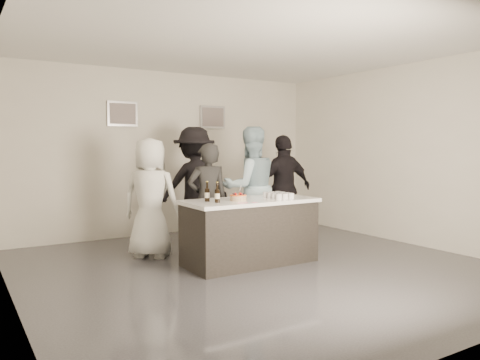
{
  "coord_description": "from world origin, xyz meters",
  "views": [
    {
      "loc": [
        -3.51,
        -5.15,
        1.63
      ],
      "look_at": [
        0.0,
        0.5,
        1.15
      ],
      "focal_mm": 35.0,
      "sensor_mm": 36.0,
      "label": 1
    }
  ],
  "objects_px": {
    "cake": "(238,198)",
    "beer_bottle_a": "(207,192)",
    "person_guest_left": "(151,198)",
    "beer_bottle_b": "(217,193)",
    "person_guest_right": "(284,188)",
    "person_guest_back": "(195,185)",
    "person_main_black": "(208,200)",
    "person_main_blue": "(250,188)",
    "bar_counter": "(250,231)"
  },
  "relations": [
    {
      "from": "beer_bottle_b",
      "to": "person_main_black",
      "type": "height_order",
      "value": "person_main_black"
    },
    {
      "from": "beer_bottle_a",
      "to": "beer_bottle_b",
      "type": "height_order",
      "value": "same"
    },
    {
      "from": "beer_bottle_a",
      "to": "person_guest_right",
      "type": "relative_size",
      "value": 0.14
    },
    {
      "from": "person_main_blue",
      "to": "cake",
      "type": "bearing_deg",
      "value": 58.98
    },
    {
      "from": "cake",
      "to": "beer_bottle_b",
      "type": "relative_size",
      "value": 0.87
    },
    {
      "from": "cake",
      "to": "person_main_black",
      "type": "bearing_deg",
      "value": 93.79
    },
    {
      "from": "cake",
      "to": "beer_bottle_a",
      "type": "height_order",
      "value": "beer_bottle_a"
    },
    {
      "from": "person_main_black",
      "to": "person_main_blue",
      "type": "distance_m",
      "value": 0.87
    },
    {
      "from": "beer_bottle_b",
      "to": "person_guest_back",
      "type": "distance_m",
      "value": 1.84
    },
    {
      "from": "beer_bottle_b",
      "to": "person_guest_back",
      "type": "relative_size",
      "value": 0.13
    },
    {
      "from": "person_main_blue",
      "to": "person_guest_right",
      "type": "bearing_deg",
      "value": -158.83
    },
    {
      "from": "person_main_black",
      "to": "person_guest_left",
      "type": "xyz_separation_m",
      "value": [
        -0.74,
        0.38,
        0.04
      ]
    },
    {
      "from": "bar_counter",
      "to": "beer_bottle_b",
      "type": "distance_m",
      "value": 0.82
    },
    {
      "from": "bar_counter",
      "to": "person_main_blue",
      "type": "distance_m",
      "value": 1.15
    },
    {
      "from": "person_guest_back",
      "to": "cake",
      "type": "bearing_deg",
      "value": 87.85
    },
    {
      "from": "beer_bottle_b",
      "to": "cake",
      "type": "bearing_deg",
      "value": 5.9
    },
    {
      "from": "cake",
      "to": "person_guest_right",
      "type": "distance_m",
      "value": 1.92
    },
    {
      "from": "person_main_black",
      "to": "person_guest_right",
      "type": "xyz_separation_m",
      "value": [
        1.65,
        0.3,
        0.07
      ]
    },
    {
      "from": "bar_counter",
      "to": "person_main_black",
      "type": "xyz_separation_m",
      "value": [
        -0.28,
        0.72,
        0.39
      ]
    },
    {
      "from": "person_guest_left",
      "to": "person_guest_back",
      "type": "height_order",
      "value": "person_guest_back"
    },
    {
      "from": "person_main_black",
      "to": "person_guest_left",
      "type": "height_order",
      "value": "person_guest_left"
    },
    {
      "from": "person_main_blue",
      "to": "person_guest_back",
      "type": "xyz_separation_m",
      "value": [
        -0.59,
        0.81,
        0.01
      ]
    },
    {
      "from": "person_main_blue",
      "to": "person_guest_left",
      "type": "height_order",
      "value": "person_main_blue"
    },
    {
      "from": "bar_counter",
      "to": "person_guest_back",
      "type": "height_order",
      "value": "person_guest_back"
    },
    {
      "from": "beer_bottle_a",
      "to": "person_guest_right",
      "type": "distance_m",
      "value": 2.2
    },
    {
      "from": "bar_counter",
      "to": "cake",
      "type": "distance_m",
      "value": 0.54
    },
    {
      "from": "cake",
      "to": "beer_bottle_a",
      "type": "relative_size",
      "value": 0.87
    },
    {
      "from": "cake",
      "to": "beer_bottle_a",
      "type": "distance_m",
      "value": 0.43
    },
    {
      "from": "cake",
      "to": "person_guest_left",
      "type": "relative_size",
      "value": 0.13
    },
    {
      "from": "beer_bottle_a",
      "to": "person_guest_left",
      "type": "bearing_deg",
      "value": 111.45
    },
    {
      "from": "beer_bottle_b",
      "to": "person_main_blue",
      "type": "xyz_separation_m",
      "value": [
        1.13,
        0.95,
        -0.06
      ]
    },
    {
      "from": "bar_counter",
      "to": "person_main_blue",
      "type": "height_order",
      "value": "person_main_blue"
    },
    {
      "from": "bar_counter",
      "to": "beer_bottle_a",
      "type": "relative_size",
      "value": 7.15
    },
    {
      "from": "beer_bottle_a",
      "to": "person_guest_right",
      "type": "bearing_deg",
      "value": 25.19
    },
    {
      "from": "person_guest_right",
      "to": "cake",
      "type": "bearing_deg",
      "value": 34.35
    },
    {
      "from": "beer_bottle_b",
      "to": "person_guest_back",
      "type": "height_order",
      "value": "person_guest_back"
    },
    {
      "from": "person_guest_back",
      "to": "person_guest_right",
      "type": "bearing_deg",
      "value": 159.48
    },
    {
      "from": "beer_bottle_a",
      "to": "person_main_blue",
      "type": "relative_size",
      "value": 0.13
    },
    {
      "from": "cake",
      "to": "beer_bottle_b",
      "type": "xyz_separation_m",
      "value": [
        -0.34,
        -0.04,
        0.09
      ]
    },
    {
      "from": "cake",
      "to": "person_guest_right",
      "type": "bearing_deg",
      "value": 34.04
    },
    {
      "from": "bar_counter",
      "to": "person_guest_left",
      "type": "relative_size",
      "value": 1.06
    },
    {
      "from": "person_main_black",
      "to": "person_guest_back",
      "type": "height_order",
      "value": "person_guest_back"
    },
    {
      "from": "beer_bottle_b",
      "to": "person_guest_right",
      "type": "relative_size",
      "value": 0.14
    },
    {
      "from": "person_main_blue",
      "to": "person_guest_left",
      "type": "xyz_separation_m",
      "value": [
        -1.59,
        0.24,
        -0.09
      ]
    },
    {
      "from": "beer_bottle_a",
      "to": "person_guest_left",
      "type": "height_order",
      "value": "person_guest_left"
    },
    {
      "from": "beer_bottle_b",
      "to": "person_guest_left",
      "type": "relative_size",
      "value": 0.15
    },
    {
      "from": "person_main_blue",
      "to": "person_guest_right",
      "type": "xyz_separation_m",
      "value": [
        0.8,
        0.16,
        -0.06
      ]
    },
    {
      "from": "beer_bottle_a",
      "to": "person_main_black",
      "type": "bearing_deg",
      "value": 61.7
    },
    {
      "from": "cake",
      "to": "person_main_black",
      "type": "relative_size",
      "value": 0.13
    },
    {
      "from": "beer_bottle_a",
      "to": "beer_bottle_b",
      "type": "xyz_separation_m",
      "value": [
        0.05,
        -0.18,
        0.0
      ]
    }
  ]
}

